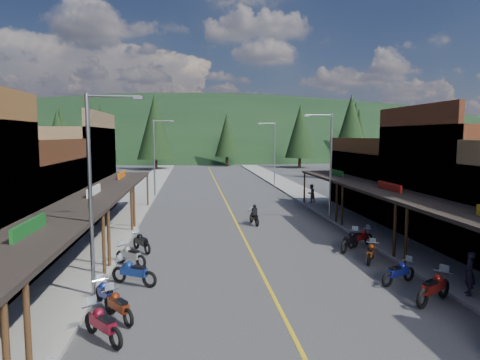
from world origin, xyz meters
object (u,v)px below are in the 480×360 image
object	(u,v)px
pine_3	(227,135)
streetlight_0	(94,186)
pine_10	(102,133)
bike_west_5	(105,293)
bike_east_5	(399,271)
bike_east_7	(350,240)
shop_west_3	(54,173)
bike_west_3	(103,323)
pedestrian_east_b	(311,193)
pedestrian_east_a	(469,273)
streetlight_2	(329,162)
pine_7	(61,131)
streetlight_3	(273,151)
pine_4	(300,131)
bike_west_6	(134,271)
bike_east_6	(371,252)
pine_9	(359,135)
bike_east_4	(434,286)
pine_5	(355,128)
shop_east_3	(394,181)
bike_east_8	(360,237)
bike_west_7	(131,254)
rider_on_bike	(254,216)
shop_east_2	(468,182)
shop_west_2	(0,206)
bike_west_4	(118,305)
streetlight_1	(156,154)
pine_2	(155,127)
pine_6	(423,135)
bike_west_8	(142,241)
pine_8	(58,138)

from	to	relation	value
pine_3	streetlight_0	bearing A→B (deg)	-98.65
pine_10	bike_west_5	world-z (taller)	pine_10
bike_east_5	bike_east_7	xyz separation A→B (m)	(-0.11, 5.45, 0.05)
shop_west_3	bike_west_3	world-z (taller)	shop_west_3
pine_3	pedestrian_east_b	size ratio (longest dim) A/B	6.38
bike_west_5	pedestrian_east_a	world-z (taller)	pedestrian_east_a
streetlight_2	pine_7	distance (m)	78.42
shop_west_3	streetlight_3	xyz separation A→B (m)	(20.74, 18.70, 0.94)
streetlight_0	pine_10	xyz separation A→B (m)	(-11.05, 56.00, 2.32)
streetlight_3	pine_4	xyz separation A→B (m)	(11.05, 30.00, 2.78)
bike_west_6	bike_east_6	xyz separation A→B (m)	(11.50, 2.09, -0.09)
pine_9	bike_east_4	xyz separation A→B (m)	(-18.04, -52.97, -5.71)
streetlight_0	pine_5	bearing A→B (deg)	62.30
shop_east_3	bike_west_5	distance (m)	27.31
bike_east_8	pedestrian_east_a	distance (m)	8.14
pine_5	pine_7	distance (m)	66.13
streetlight_0	bike_west_5	size ratio (longest dim) A/B	4.17
shop_west_3	pine_4	bearing A→B (deg)	56.87
bike_west_7	rider_on_bike	size ratio (longest dim) A/B	0.98
shop_west_3	shop_east_2	xyz separation A→B (m)	(27.57, -9.60, -0.00)
shop_west_2	shop_west_3	bearing A→B (deg)	90.18
pine_5	bike_west_4	distance (m)	89.84
streetlight_1	bike_west_4	world-z (taller)	streetlight_1
shop_east_2	pedestrian_east_a	bearing A→B (deg)	-123.40
shop_east_3	pine_2	xyz separation A→B (m)	(-23.75, 46.70, 5.46)
pine_3	pine_7	bearing A→B (deg)	164.48
shop_east_2	bike_west_7	size ratio (longest dim) A/B	5.40
bike_west_4	bike_east_6	size ratio (longest dim) A/B	1.05
shop_east_3	pine_3	world-z (taller)	pine_3
shop_east_2	pine_5	distance (m)	73.29
pine_3	pine_6	world-z (taller)	same
streetlight_0	bike_east_8	world-z (taller)	streetlight_0
streetlight_0	bike_west_4	xyz separation A→B (m)	(1.17, -2.21, -3.89)
bike_east_5	pedestrian_east_b	bearing A→B (deg)	149.07
bike_west_5	bike_west_7	size ratio (longest dim) A/B	0.95
bike_west_7	pedestrian_east_b	distance (m)	22.51
pedestrian_east_b	bike_east_5	bearing A→B (deg)	52.76
bike_west_7	bike_west_8	xyz separation A→B (m)	(0.23, 2.56, 0.00)
bike_east_7	bike_east_8	bearing A→B (deg)	82.59
streetlight_1	pine_6	size ratio (longest dim) A/B	0.73
streetlight_2	pine_4	xyz separation A→B (m)	(11.05, 52.00, 2.78)
pine_8	streetlight_2	bearing A→B (deg)	-47.86
shop_east_2	pedestrian_east_b	bearing A→B (deg)	113.02
pine_8	pine_7	bearing A→B (deg)	105.52
pine_4	bike_east_7	bearing A→B (deg)	-101.68
streetlight_2	pine_8	xyz separation A→B (m)	(-28.95, 32.00, 1.52)
shop_west_2	pine_3	xyz separation A→B (m)	(17.75, 64.30, 3.95)
pine_4	pine_9	bearing A→B (deg)	-68.20
bike_east_7	bike_east_8	world-z (taller)	bike_east_7
shop_west_2	streetlight_3	size ratio (longest dim) A/B	1.36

